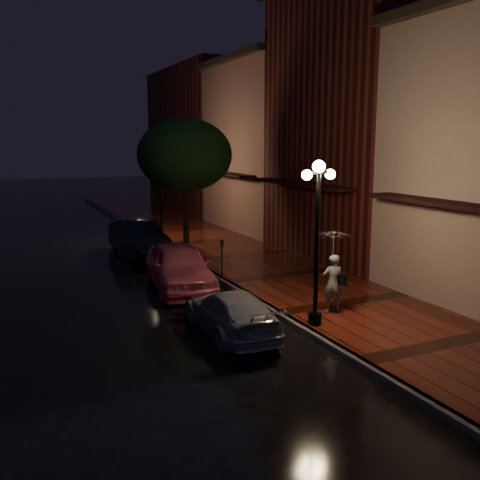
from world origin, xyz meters
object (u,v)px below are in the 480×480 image
navy_car (139,238)px  streetlamp_far (161,190)px  street_tree (185,157)px  parking_meter (222,254)px  pink_car (180,267)px  silver_car (231,312)px  streetlamp_near (317,233)px  woman_with_umbrella (334,259)px

navy_car → streetlamp_far: bearing=53.4°
street_tree → parking_meter: bearing=-95.1°
pink_car → silver_car: (-0.15, -4.57, -0.22)m
streetlamp_far → navy_car: streetlamp_far is taller
streetlamp_near → pink_car: (-2.00, 5.24, -1.81)m
streetlamp_far → silver_car: bearing=-99.1°
streetlamp_near → parking_meter: 6.07m
street_tree → streetlamp_near: bearing=-91.3°
streetlamp_near → parking_meter: size_ratio=3.30×
streetlamp_far → navy_car: bearing=-124.3°
pink_car → navy_car: (0.16, 6.06, -0.02)m
pink_car → parking_meter: (1.80, 0.60, 0.15)m
streetlamp_far → pink_car: bearing=-102.8°
navy_car → parking_meter: bearing=-75.6°
street_tree → pink_car: (-2.26, -5.75, -3.46)m
navy_car → silver_car: bearing=-93.9°
parking_meter → streetlamp_far: bearing=90.1°
streetlamp_far → pink_car: streetlamp_far is taller
streetlamp_far → pink_car: size_ratio=0.93×
pink_car → parking_meter: size_ratio=3.55×
pink_car → streetlamp_far: bearing=84.4°
navy_car → silver_car: (-0.30, -10.63, -0.20)m
pink_car → woman_with_umbrella: 5.56m
woman_with_umbrella → streetlamp_far: bearing=-76.7°
woman_with_umbrella → parking_meter: woman_with_umbrella is taller
streetlamp_far → silver_car: (-2.14, -13.33, -2.03)m
streetlamp_near → parking_meter: (-0.20, 5.84, -1.66)m
streetlamp_near → parking_meter: bearing=92.0°
streetlamp_near → woman_with_umbrella: size_ratio=1.83×
streetlamp_near → silver_car: size_ratio=1.10×
streetlamp_far → navy_car: size_ratio=0.92×
streetlamp_near → streetlamp_far: same height
navy_car → parking_meter: (1.64, -5.46, 0.17)m
street_tree → navy_car: street_tree is taller
streetlamp_far → street_tree: bearing=-85.1°
silver_car → street_tree: bearing=-100.9°
pink_car → street_tree: bearing=75.8°
street_tree → parking_meter: size_ratio=4.44×
navy_car → silver_car: navy_car is taller
navy_car → woman_with_umbrella: size_ratio=1.98×
streetlamp_near → streetlamp_far: (0.00, 14.00, 0.00)m
pink_car → streetlamp_near: bearing=-61.9°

